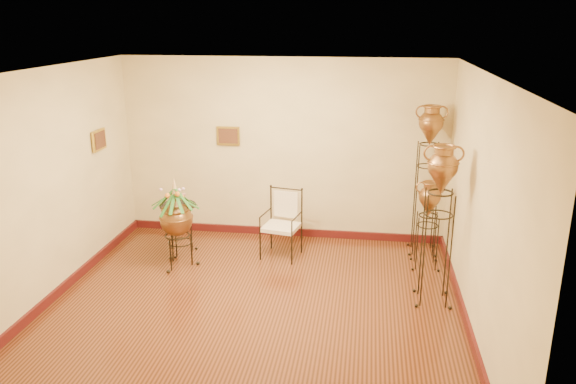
# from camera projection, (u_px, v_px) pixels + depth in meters

# --- Properties ---
(ground) EXTENTS (5.00, 5.00, 0.00)m
(ground) POSITION_uv_depth(u_px,v_px,m) (252.00, 311.00, 6.69)
(ground) COLOR brown
(ground) RESTS_ON ground
(room_shell) EXTENTS (5.02, 5.02, 2.81)m
(room_shell) POSITION_uv_depth(u_px,v_px,m) (248.00, 171.00, 6.18)
(room_shell) COLOR beige
(room_shell) RESTS_ON ground
(amphora_tall) EXTENTS (0.44, 0.44, 2.21)m
(amphora_tall) POSITION_uv_depth(u_px,v_px,m) (427.00, 179.00, 8.07)
(amphora_tall) COLOR black
(amphora_tall) RESTS_ON ground
(amphora_mid) EXTENTS (0.49, 0.49, 1.99)m
(amphora_mid) POSITION_uv_depth(u_px,v_px,m) (438.00, 224.00, 6.64)
(amphora_mid) COLOR black
(amphora_mid) RESTS_ON ground
(amphora_short) EXTENTS (0.45, 0.45, 1.26)m
(amphora_short) POSITION_uv_depth(u_px,v_px,m) (428.00, 224.00, 7.72)
(amphora_short) COLOR black
(amphora_short) RESTS_ON ground
(planter_urn) EXTENTS (0.89, 0.89, 1.33)m
(planter_urn) POSITION_uv_depth(u_px,v_px,m) (176.00, 216.00, 7.69)
(planter_urn) COLOR black
(planter_urn) RESTS_ON ground
(armchair) EXTENTS (0.64, 0.61, 0.99)m
(armchair) POSITION_uv_depth(u_px,v_px,m) (281.00, 224.00, 8.08)
(armchair) COLOR black
(armchair) RESTS_ON ground
(side_table) EXTENTS (0.64, 0.64, 0.94)m
(side_table) POSITION_uv_depth(u_px,v_px,m) (179.00, 227.00, 8.27)
(side_table) COLOR black
(side_table) RESTS_ON ground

